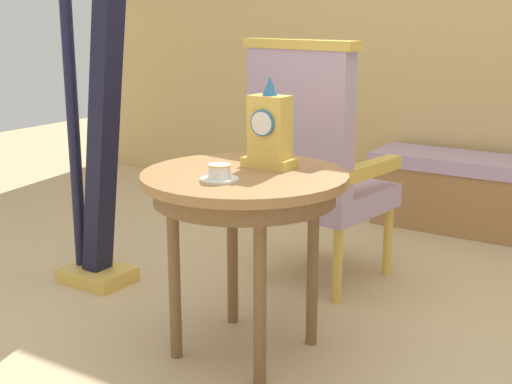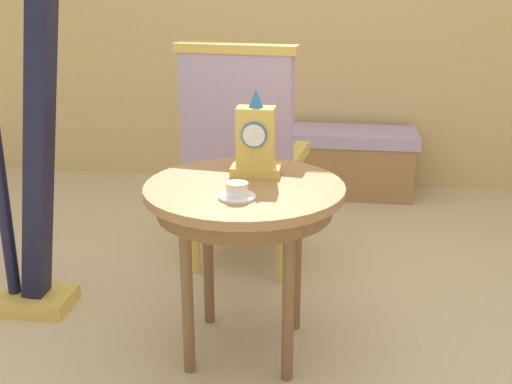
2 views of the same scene
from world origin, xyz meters
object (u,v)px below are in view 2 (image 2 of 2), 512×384
(side_table, at_px, (245,205))
(teacup_left, at_px, (237,191))
(armchair, at_px, (244,156))
(window_bench, at_px, (328,161))
(mantel_clock, at_px, (257,141))
(harp, at_px, (27,157))

(side_table, xyz_separation_m, teacup_left, (-0.00, -0.15, 0.10))
(armchair, xyz_separation_m, window_bench, (0.38, 1.25, -0.37))
(teacup_left, distance_m, mantel_clock, 0.30)
(side_table, xyz_separation_m, mantel_clock, (0.03, 0.13, 0.21))
(armchair, relative_size, window_bench, 0.98)
(side_table, bearing_deg, armchair, 99.10)
(armchair, height_order, harp, harp)
(side_table, height_order, harp, harp)
(side_table, height_order, teacup_left, teacup_left)
(teacup_left, height_order, harp, harp)
(harp, distance_m, window_bench, 2.22)
(armchair, bearing_deg, teacup_left, -82.57)
(teacup_left, xyz_separation_m, armchair, (-0.12, 0.89, -0.13))
(armchair, height_order, window_bench, armchair)
(side_table, bearing_deg, harp, 168.01)
(side_table, relative_size, armchair, 0.66)
(mantel_clock, relative_size, window_bench, 0.29)
(harp, bearing_deg, side_table, -11.99)
(side_table, xyz_separation_m, window_bench, (0.26, 2.00, -0.39))
(side_table, relative_size, window_bench, 0.64)
(armchair, xyz_separation_m, harp, (-0.83, -0.54, 0.12))
(harp, bearing_deg, window_bench, 55.92)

